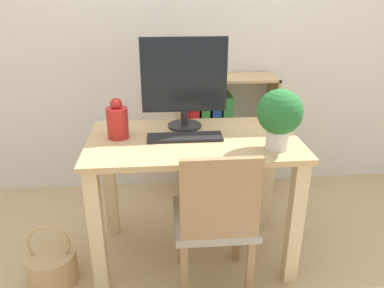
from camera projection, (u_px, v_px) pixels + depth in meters
name	position (u px, v px, depth m)	size (l,w,h in m)	color
ground_plane	(193.00, 252.00, 2.26)	(10.00, 10.00, 0.00)	tan
wall_back	(182.00, 16.00, 2.60)	(8.00, 0.05, 2.60)	silver
desk	(194.00, 166.00, 2.04)	(1.11, 0.63, 0.75)	tan
monitor	(184.00, 79.00, 2.03)	(0.47, 0.19, 0.50)	#232326
keyboard	(185.00, 137.00, 1.97)	(0.40, 0.12, 0.02)	black
vase	(117.00, 121.00, 1.95)	(0.11, 0.11, 0.22)	#B2231E
potted_plant	(280.00, 115.00, 1.79)	(0.22, 0.22, 0.30)	silver
chair	(216.00, 218.00, 1.82)	(0.40, 0.40, 0.82)	#9E937F
bookshelf	(210.00, 137.00, 2.79)	(0.70, 0.28, 0.90)	tan
basket	(52.00, 266.00, 2.01)	(0.26, 0.26, 0.36)	tan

